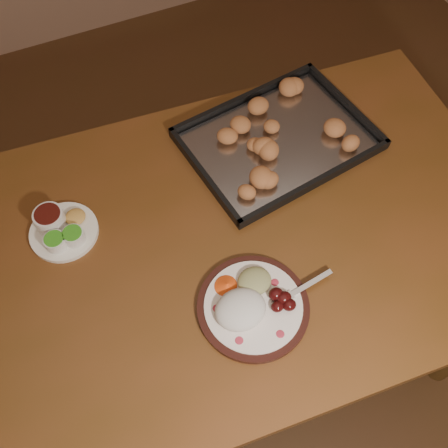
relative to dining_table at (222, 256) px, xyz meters
name	(u,v)px	position (x,y,z in m)	size (l,w,h in m)	color
ground	(232,369)	(-0.02, -0.13, -0.65)	(4.00, 4.00, 0.00)	#52301C
dining_table	(222,256)	(0.00, 0.00, 0.00)	(1.57, 1.02, 0.75)	brown
dinner_plate	(250,305)	(-0.02, -0.19, 0.12)	(0.33, 0.25, 0.06)	black
condiment_saucer	(61,229)	(-0.35, 0.17, 0.12)	(0.17, 0.17, 0.06)	white
baking_tray	(278,138)	(0.26, 0.21, 0.11)	(0.53, 0.42, 0.05)	black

